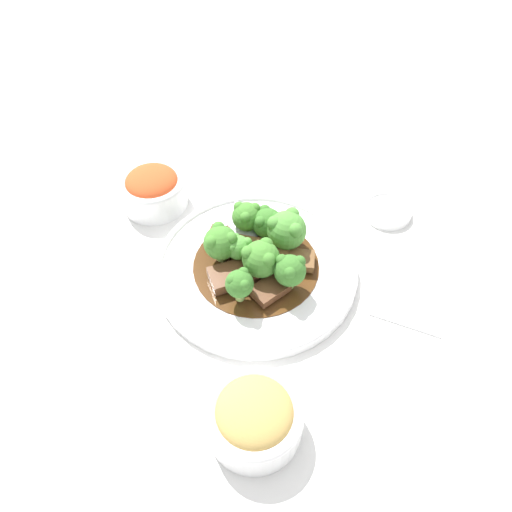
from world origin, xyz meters
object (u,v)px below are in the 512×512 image
beef_strip_4 (228,239)px  broccoli_floret_2 (290,270)px  beef_strip_3 (292,260)px  side_bowl_appetizer (254,417)px  sauce_dish (387,211)px  side_bowl_kimchi (153,189)px  broccoli_floret_0 (239,284)px  serving_spoon (241,216)px  beef_strip_0 (270,289)px  broccoli_floret_5 (247,216)px  broccoli_floret_7 (267,222)px  beef_strip_1 (233,275)px  broccoli_floret_3 (287,230)px  main_plate (256,267)px  broccoli_floret_4 (238,247)px  beef_strip_2 (264,251)px  broccoli_floret_6 (261,258)px  broccoli_floret_1 (221,242)px

beef_strip_4 → broccoli_floret_2: size_ratio=1.24×
beef_strip_3 → side_bowl_appetizer: side_bowl_appetizer is taller
side_bowl_appetizer → sauce_dish: bearing=-5.3°
beef_strip_3 → side_bowl_appetizer: size_ratio=0.66×
beef_strip_3 → side_bowl_kimchi: 0.24m
broccoli_floret_0 → serving_spoon: bearing=26.2°
beef_strip_0 → beef_strip_3: 0.06m
broccoli_floret_5 → broccoli_floret_7: (0.00, -0.03, -0.00)m
broccoli_floret_2 → serving_spoon: 0.14m
broccoli_floret_7 → beef_strip_1: bearing=175.7°
broccoli_floret_3 → broccoli_floret_7: size_ratio=1.19×
main_plate → broccoli_floret_4: 0.04m
beef_strip_0 → broccoli_floret_2: size_ratio=1.06×
serving_spoon → beef_strip_1: bearing=-158.6°
beef_strip_2 → broccoli_floret_3: broccoli_floret_3 is taller
broccoli_floret_6 → broccoli_floret_7: broccoli_floret_6 is taller
broccoli_floret_5 → side_bowl_kimchi: (0.01, 0.16, -0.02)m
broccoli_floret_2 → broccoli_floret_6: (0.00, 0.04, -0.00)m
broccoli_floret_2 → broccoli_floret_5: (0.06, 0.09, -0.00)m
beef_strip_3 → sauce_dish: (0.17, -0.09, -0.02)m
beef_strip_2 → broccoli_floret_1: bearing=121.5°
beef_strip_4 → beef_strip_2: bearing=-90.3°
sauce_dish → beef_strip_1: bearing=147.4°
broccoli_floret_0 → broccoli_floret_4: (0.05, 0.03, -0.00)m
broccoli_floret_5 → broccoli_floret_0: bearing=-157.7°
beef_strip_0 → serving_spoon: 0.14m
beef_strip_0 → sauce_dish: size_ratio=0.76×
serving_spoon → broccoli_floret_4: bearing=-155.7°
broccoli_floret_6 → side_bowl_appetizer: broccoli_floret_6 is taller
beef_strip_4 → broccoli_floret_7: bearing=-52.2°
broccoli_floret_4 → serving_spoon: broccoli_floret_4 is taller
broccoli_floret_3 → broccoli_floret_0: bearing=171.9°
main_plate → sauce_dish: (0.19, -0.13, -0.00)m
beef_strip_1 → broccoli_floret_5: (0.09, 0.02, 0.02)m
serving_spoon → side_bowl_appetizer: bearing=-150.4°
broccoli_floret_5 → side_bowl_appetizer: 0.28m
beef_strip_2 → broccoli_floret_1: broccoli_floret_1 is taller
broccoli_floret_1 → beef_strip_1: bearing=-129.3°
beef_strip_2 → broccoli_floret_6: 0.04m
beef_strip_0 → broccoli_floret_6: size_ratio=1.00×
beef_strip_1 → beef_strip_3: (0.06, -0.06, -0.00)m
serving_spoon → broccoli_floret_1: bearing=-172.9°
beef_strip_1 → broccoli_floret_7: (0.09, -0.01, 0.02)m
beef_strip_2 → beef_strip_4: beef_strip_2 is taller
broccoli_floret_2 → broccoli_floret_5: size_ratio=1.07×
beef_strip_2 → broccoli_floret_5: broccoli_floret_5 is taller
broccoli_floret_6 → side_bowl_kimchi: 0.23m
broccoli_floret_2 → beef_strip_2: bearing=56.5°
broccoli_floret_1 → beef_strip_2: bearing=-58.5°
broccoli_floret_0 → broccoli_floret_6: bearing=-8.8°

